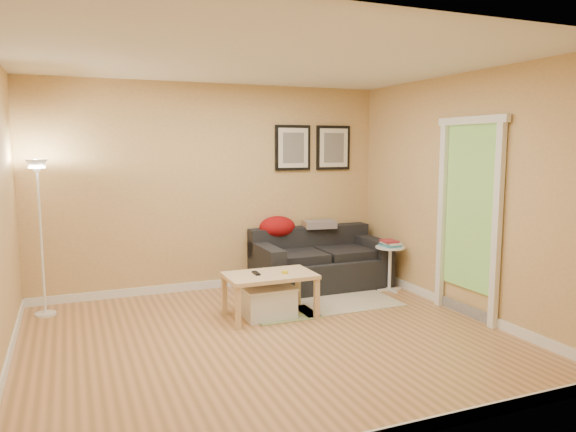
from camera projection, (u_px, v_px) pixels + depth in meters
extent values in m
plane|color=tan|center=(269.00, 338.00, 5.14)|extent=(4.50, 4.50, 0.00)
plane|color=white|center=(267.00, 59.00, 4.81)|extent=(4.50, 4.50, 0.00)
plane|color=tan|center=(213.00, 188.00, 6.81)|extent=(4.50, 0.00, 4.50)
plane|color=tan|center=(386.00, 237.00, 3.14)|extent=(4.50, 0.00, 4.50)
plane|color=tan|center=(463.00, 195.00, 5.82)|extent=(0.00, 4.00, 4.00)
cube|color=white|center=(215.00, 284.00, 6.96)|extent=(4.50, 0.02, 0.10)
cube|color=white|center=(6.00, 370.00, 4.29)|extent=(0.02, 4.00, 0.10)
cube|color=white|center=(457.00, 307.00, 5.98)|extent=(0.02, 4.00, 0.10)
cube|color=#BBAC94|center=(342.00, 302.00, 6.33)|extent=(1.25, 0.85, 0.01)
cube|color=#668C4C|center=(285.00, 315.00, 5.84)|extent=(0.70, 0.50, 0.01)
cube|color=black|center=(256.00, 273.00, 5.72)|extent=(0.05, 0.16, 0.02)
cylinder|color=yellow|center=(285.00, 272.00, 5.74)|extent=(0.07, 0.07, 0.03)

